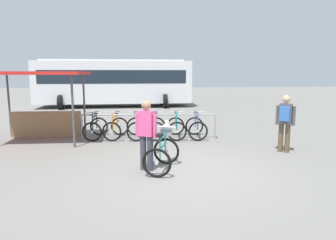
{
  "coord_description": "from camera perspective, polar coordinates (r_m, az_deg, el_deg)",
  "views": [
    {
      "loc": [
        -1.03,
        -6.66,
        2.26
      ],
      "look_at": [
        -0.26,
        1.31,
        1.0
      ],
      "focal_mm": 32.21,
      "sensor_mm": 36.0,
      "label": 1
    }
  ],
  "objects": [
    {
      "name": "featured_bicycle",
      "position": [
        7.14,
        -0.97,
        -5.46
      ],
      "size": [
        0.95,
        1.25,
        1.09
      ],
      "color": "black",
      "rests_on": "ground"
    },
    {
      "name": "racked_bike_black",
      "position": [
        10.74,
        -13.54,
        -1.45
      ],
      "size": [
        0.76,
        1.15,
        0.97
      ],
      "color": "black",
      "rests_on": "ground"
    },
    {
      "name": "bus_distant",
      "position": [
        20.47,
        -10.11,
        7.36
      ],
      "size": [
        10.06,
        3.56,
        3.08
      ],
      "color": "silver",
      "rests_on": "ground"
    },
    {
      "name": "racked_bike_red",
      "position": [
        10.49,
        -2.27,
        -1.45
      ],
      "size": [
        0.74,
        1.15,
        0.97
      ],
      "color": "black",
      "rests_on": "ground"
    },
    {
      "name": "racked_bike_lime",
      "position": [
        10.53,
        -6.08,
        -1.46
      ],
      "size": [
        0.7,
        1.14,
        0.98
      ],
      "color": "black",
      "rests_on": "ground"
    },
    {
      "name": "market_stall",
      "position": [
        11.01,
        -22.84,
        3.74
      ],
      "size": [
        3.13,
        2.33,
        2.3
      ],
      "color": "#4C4C51",
      "rests_on": "ground"
    },
    {
      "name": "racked_bike_orange",
      "position": [
        10.62,
        -9.85,
        -1.46
      ],
      "size": [
        0.86,
        1.2,
        0.97
      ],
      "color": "black",
      "rests_on": "ground"
    },
    {
      "name": "person_with_featured_bike",
      "position": [
        6.96,
        -4.11,
        -2.3
      ],
      "size": [
        0.48,
        0.33,
        1.64
      ],
      "color": "#383842",
      "rests_on": "ground"
    },
    {
      "name": "ground_plane",
      "position": [
        7.11,
        3.15,
        -9.61
      ],
      "size": [
        80.0,
        80.0,
        0.0
      ],
      "primitive_type": "plane",
      "color": "slate"
    },
    {
      "name": "racked_bike_teal",
      "position": [
        10.5,
        1.55,
        -1.44
      ],
      "size": [
        0.73,
        1.13,
        0.97
      ],
      "color": "black",
      "rests_on": "ground"
    },
    {
      "name": "pedestrian_with_backpack",
      "position": [
        9.14,
        21.27,
        0.01
      ],
      "size": [
        0.47,
        0.45,
        1.64
      ],
      "color": "brown",
      "rests_on": "ground"
    },
    {
      "name": "racked_bike_blue",
      "position": [
        10.56,
        5.35,
        -1.42
      ],
      "size": [
        0.72,
        1.13,
        0.97
      ],
      "color": "black",
      "rests_on": "ground"
    },
    {
      "name": "bike_rack_rail",
      "position": [
        10.27,
        -3.67,
        0.2
      ],
      "size": [
        4.6,
        0.41,
        0.88
      ],
      "color": "#99999E",
      "rests_on": "ground"
    }
  ]
}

